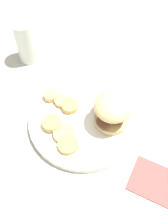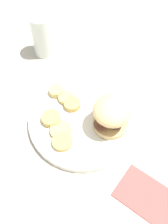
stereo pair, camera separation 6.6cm
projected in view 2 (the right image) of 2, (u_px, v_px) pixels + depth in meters
The scene contains 12 objects.
ground_plane at pixel (84, 121), 0.69m from camera, with size 4.00×4.00×0.00m, color #B2A899.
dinner_plate at pixel (84, 119), 0.68m from camera, with size 0.29×0.29×0.02m.
sandwich at pixel (111, 112), 0.63m from camera, with size 0.10×0.11×0.09m.
potato_round_0 at pixel (61, 130), 0.65m from camera, with size 0.05×0.05×0.01m, color #DBB766.
potato_round_1 at pixel (72, 104), 0.69m from camera, with size 0.04×0.04×0.01m, color tan.
potato_round_2 at pixel (62, 142), 0.63m from camera, with size 0.05×0.05×0.01m, color tan.
potato_round_3 at pixel (66, 98), 0.71m from camera, with size 0.04×0.04×0.01m, color #DBB766.
potato_round_4 at pixel (51, 118), 0.67m from camera, with size 0.05×0.05×0.02m, color tan.
potato_round_5 at pixel (56, 91), 0.71m from camera, with size 0.04×0.04×0.02m, color #DBB766.
fork at pixel (99, 57), 0.82m from camera, with size 0.16×0.06×0.00m.
drinking_glass at pixel (43, 35), 0.78m from camera, with size 0.06×0.06×0.13m.
napkin at pixel (148, 197), 0.58m from camera, with size 0.14×0.09×0.01m, color #B24C47.
Camera 2 is at (0.12, -0.34, 0.59)m, focal length 42.00 mm.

